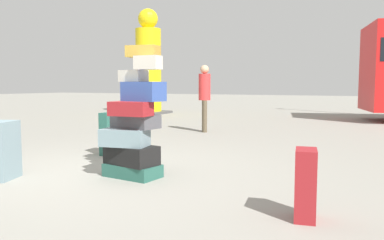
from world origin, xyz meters
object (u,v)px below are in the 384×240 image
(suitcase_tower, at_px, (134,127))
(person_bearded_onlooker, at_px, (205,92))
(suitcase_maroon_left_side, at_px, (305,185))
(suitcase_teal_foreground_near, at_px, (109,134))
(yellow_dummy_statue, at_px, (148,67))
(suitcase_slate_foreground_far, at_px, (2,150))

(suitcase_tower, relative_size, person_bearded_onlooker, 1.01)
(suitcase_tower, bearing_deg, suitcase_maroon_left_side, -16.47)
(suitcase_maroon_left_side, relative_size, person_bearded_onlooker, 0.38)
(suitcase_teal_foreground_near, xyz_separation_m, yellow_dummy_statue, (-4.52, 8.40, 1.55))
(person_bearded_onlooker, distance_m, yellow_dummy_statue, 6.69)
(suitcase_tower, bearing_deg, yellow_dummy_statue, 121.41)
(suitcase_slate_foreground_far, xyz_separation_m, suitcase_maroon_left_side, (3.73, 0.17, -0.05))
(suitcase_slate_foreground_far, height_order, person_bearded_onlooker, person_bearded_onlooker)
(suitcase_maroon_left_side, height_order, person_bearded_onlooker, person_bearded_onlooker)
(suitcase_teal_foreground_near, bearing_deg, suitcase_tower, -42.48)
(suitcase_maroon_left_side, bearing_deg, suitcase_slate_foreground_far, 172.60)
(suitcase_teal_foreground_near, bearing_deg, yellow_dummy_statue, 116.71)
(suitcase_tower, height_order, suitcase_teal_foreground_near, suitcase_tower)
(suitcase_tower, distance_m, suitcase_maroon_left_side, 2.42)
(suitcase_tower, distance_m, person_bearded_onlooker, 4.97)
(suitcase_teal_foreground_near, distance_m, yellow_dummy_statue, 9.66)
(suitcase_slate_foreground_far, distance_m, yellow_dummy_statue, 11.38)
(suitcase_tower, height_order, suitcase_maroon_left_side, suitcase_tower)
(person_bearded_onlooker, bearing_deg, yellow_dummy_statue, -162.52)
(suitcase_slate_foreground_far, relative_size, yellow_dummy_statue, 0.17)
(suitcase_slate_foreground_far, distance_m, suitcase_teal_foreground_near, 1.98)
(suitcase_slate_foreground_far, distance_m, person_bearded_onlooker, 5.71)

